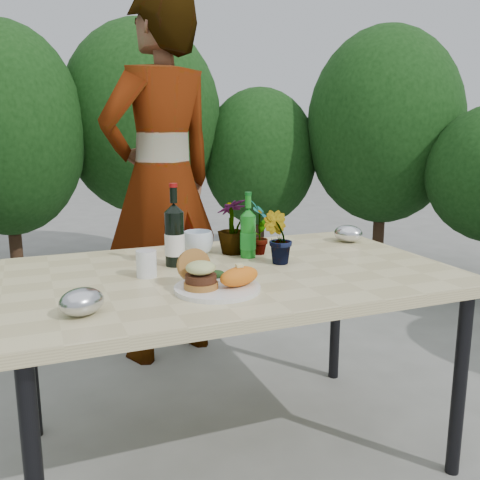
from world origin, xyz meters
name	(u,v)px	position (x,y,z in m)	size (l,w,h in m)	color
ground	(233,452)	(0.00, 0.00, 0.00)	(80.00, 80.00, 0.00)	slate
patio_table	(232,285)	(0.00, 0.00, 0.69)	(1.60, 1.00, 0.75)	beige
shrub_hedge	(156,146)	(0.10, 1.63, 1.15)	(6.79, 5.18, 2.17)	#382316
dinner_plate	(217,288)	(-0.13, -0.22, 0.76)	(0.28, 0.28, 0.01)	white
burger_stack	(199,273)	(-0.19, -0.20, 0.81)	(0.11, 0.16, 0.11)	#B7722D
sweet_potato	(239,276)	(-0.06, -0.24, 0.80)	(0.15, 0.08, 0.06)	orange
grilled_veg	(213,275)	(-0.12, -0.12, 0.78)	(0.08, 0.05, 0.03)	olive
wine_bottle	(175,236)	(-0.18, 0.14, 0.87)	(0.08, 0.08, 0.31)	black
sparkling_water	(248,234)	(0.13, 0.16, 0.85)	(0.06, 0.06, 0.27)	#167C1D
plastic_cup	(146,264)	(-0.31, 0.03, 0.80)	(0.07, 0.07, 0.10)	white
seedling_left	(260,227)	(0.20, 0.19, 0.86)	(0.12, 0.08, 0.23)	#26581E
seedling_mid	(278,238)	(0.20, 0.03, 0.85)	(0.11, 0.09, 0.20)	#285A1E
seedling_right	(233,226)	(0.10, 0.25, 0.86)	(0.13, 0.13, 0.23)	#21541D
blue_bowl	(198,243)	(-0.04, 0.28, 0.80)	(0.13, 0.13, 0.10)	silver
foil_packet_left	(82,302)	(-0.56, -0.29, 0.79)	(0.13, 0.11, 0.08)	#B3B6BA
foil_packet_right	(348,234)	(0.67, 0.26, 0.79)	(0.13, 0.11, 0.08)	silver
person	(162,181)	(0.00, 1.05, 0.98)	(0.72, 0.47, 1.96)	#95614A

